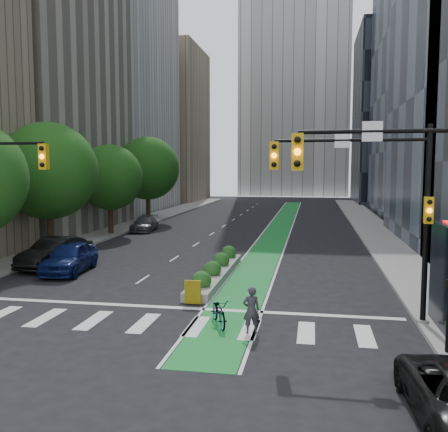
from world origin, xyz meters
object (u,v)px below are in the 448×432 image
at_px(parked_car_left_far, 144,224).
at_px(median_planter, 216,271).
at_px(bicycle, 219,311).
at_px(cyclist, 251,310).
at_px(parked_car_left_near, 70,257).
at_px(parked_car_left_mid, 55,253).

bearing_deg(parked_car_left_far, median_planter, -65.98).
height_order(bicycle, cyclist, cyclist).
relative_size(median_planter, parked_car_left_far, 2.21).
bearing_deg(cyclist, parked_car_left_far, -82.15).
bearing_deg(parked_car_left_near, parked_car_left_far, 89.77).
xyz_separation_m(median_planter, parked_car_left_near, (-8.27, -0.09, 0.48)).
relative_size(bicycle, parked_car_left_near, 0.40).
xyz_separation_m(cyclist, parked_car_left_far, (-13.08, 26.36, -0.16)).
relative_size(bicycle, parked_car_left_mid, 0.38).
xyz_separation_m(median_planter, cyclist, (2.89, -8.45, 0.46)).
bearing_deg(bicycle, parked_car_left_far, 91.62).
distance_m(bicycle, parked_car_left_mid, 14.44).
distance_m(parked_car_left_near, parked_car_left_mid, 1.95).
height_order(cyclist, parked_car_left_mid, parked_car_left_mid).
bearing_deg(parked_car_left_near, cyclist, -43.18).
bearing_deg(median_planter, parked_car_left_near, -179.41).
relative_size(cyclist, parked_car_left_mid, 0.32).
distance_m(parked_car_left_near, parked_car_left_far, 18.10).
relative_size(parked_car_left_mid, parked_car_left_far, 1.13).
relative_size(median_planter, parked_car_left_near, 2.06).
xyz_separation_m(bicycle, cyclist, (1.28, -0.71, 0.31)).
xyz_separation_m(cyclist, parked_car_left_mid, (-12.69, 9.56, 0.02)).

